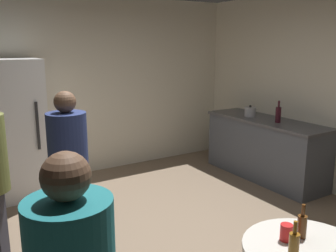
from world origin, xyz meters
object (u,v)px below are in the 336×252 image
at_px(kettle, 250,112).
at_px(person_in_navy_shirt, 69,167).
at_px(wine_bottle_on_counter, 278,114).
at_px(refrigerator, 15,130).
at_px(beer_bottle_amber, 294,244).
at_px(plastic_cup_red, 286,232).
at_px(beer_bottle_brown, 302,225).

relative_size(kettle, person_in_navy_shirt, 0.15).
bearing_deg(wine_bottle_on_counter, refrigerator, 155.47).
bearing_deg(beer_bottle_amber, person_in_navy_shirt, 114.37).
height_order(plastic_cup_red, person_in_navy_shirt, person_in_navy_shirt).
relative_size(beer_bottle_brown, person_in_navy_shirt, 0.14).
bearing_deg(beer_bottle_amber, refrigerator, 104.22).
height_order(refrigerator, wine_bottle_on_counter, refrigerator).
height_order(beer_bottle_amber, person_in_navy_shirt, person_in_navy_shirt).
xyz_separation_m(beer_bottle_brown, plastic_cup_red, (-0.12, 0.03, -0.03)).
bearing_deg(plastic_cup_red, kettle, 49.82).
distance_m(wine_bottle_on_counter, person_in_navy_shirt, 3.13).
relative_size(wine_bottle_on_counter, person_in_navy_shirt, 0.19).
distance_m(beer_bottle_amber, person_in_navy_shirt, 1.94).
bearing_deg(kettle, beer_bottle_amber, -130.00).
bearing_deg(refrigerator, beer_bottle_amber, -75.78).
height_order(wine_bottle_on_counter, beer_bottle_amber, wine_bottle_on_counter).
relative_size(refrigerator, person_in_navy_shirt, 1.13).
height_order(refrigerator, person_in_navy_shirt, refrigerator).
height_order(kettle, plastic_cup_red, kettle).
bearing_deg(wine_bottle_on_counter, person_in_navy_shirt, -172.23).
relative_size(beer_bottle_brown, plastic_cup_red, 2.09).
distance_m(wine_bottle_on_counter, plastic_cup_red, 3.00).
distance_m(kettle, beer_bottle_amber, 3.57).
xyz_separation_m(refrigerator, wine_bottle_on_counter, (3.23, -1.47, 0.12)).
xyz_separation_m(refrigerator, person_in_navy_shirt, (0.13, -1.90, 0.03)).
height_order(kettle, wine_bottle_on_counter, wine_bottle_on_counter).
distance_m(wine_bottle_on_counter, beer_bottle_amber, 3.18).
relative_size(refrigerator, beer_bottle_amber, 7.83).
distance_m(refrigerator, person_in_navy_shirt, 1.90).
bearing_deg(wine_bottle_on_counter, beer_bottle_brown, -135.05).
bearing_deg(beer_bottle_amber, beer_bottle_brown, 28.76).
bearing_deg(beer_bottle_brown, wine_bottle_on_counter, 44.95).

